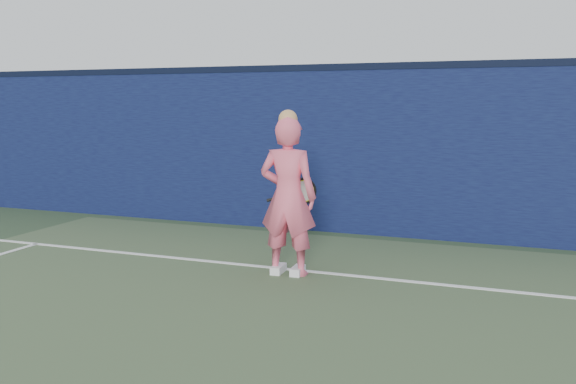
% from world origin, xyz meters
% --- Properties ---
extents(backstop_wall, '(24.00, 0.40, 2.50)m').
position_xyz_m(backstop_wall, '(0.00, 6.50, 1.25)').
color(backstop_wall, '#0C0F35').
rests_on(backstop_wall, ground).
extents(wall_cap, '(24.00, 0.42, 0.10)m').
position_xyz_m(wall_cap, '(0.00, 6.50, 2.55)').
color(wall_cap, black).
rests_on(wall_cap, backstop_wall).
extents(player, '(0.70, 0.47, 1.93)m').
position_xyz_m(player, '(-0.89, 3.84, 0.93)').
color(player, '#F8607C').
rests_on(player, ground).
extents(racket, '(0.61, 0.25, 0.34)m').
position_xyz_m(racket, '(-0.90, 4.31, 0.92)').
color(racket, black).
rests_on(racket, ground).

